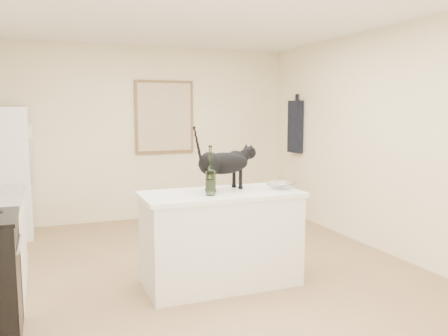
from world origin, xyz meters
TOP-DOWN VIEW (x-y plane):
  - floor at (0.00, 0.00)m, footprint 5.50×5.50m
  - ceiling at (0.00, 0.00)m, footprint 5.50×5.50m
  - wall_back at (0.00, 2.75)m, footprint 4.50×0.00m
  - wall_front at (0.00, -2.75)m, footprint 4.50×0.00m
  - wall_right at (2.25, 0.00)m, footprint 0.00×5.50m
  - island_base at (0.10, -0.20)m, footprint 1.44×0.67m
  - island_top at (0.10, -0.20)m, footprint 1.50×0.70m
  - fridge at (-1.95, 2.35)m, footprint 0.68×0.68m
  - artwork_frame at (0.30, 2.72)m, footprint 0.90×0.03m
  - artwork_canvas at (0.30, 2.70)m, footprint 0.82×0.00m
  - hanging_garment at (2.19, 2.05)m, footprint 0.08×0.34m
  - black_cat at (0.16, -0.11)m, footprint 0.69×0.39m
  - wine_bottle at (-0.05, -0.32)m, footprint 0.10×0.10m
  - glass_bowl at (0.70, -0.27)m, footprint 0.35×0.35m
  - fridge_paper at (-1.60, 2.47)m, footprint 0.07×0.14m

SIDE VIEW (x-z plane):
  - floor at x=0.00m, z-range 0.00..0.00m
  - island_base at x=0.10m, z-range 0.00..0.86m
  - fridge at x=-1.95m, z-range 0.00..1.70m
  - island_top at x=0.10m, z-range 0.86..0.90m
  - glass_bowl at x=0.70m, z-range 0.90..0.97m
  - wine_bottle at x=-0.05m, z-range 0.90..1.30m
  - black_cat at x=0.16m, z-range 0.90..1.36m
  - wall_back at x=0.00m, z-range -0.95..3.55m
  - wall_front at x=0.00m, z-range -0.95..3.55m
  - wall_right at x=2.25m, z-range -1.45..4.05m
  - fridge_paper at x=-1.60m, z-range 1.27..1.47m
  - hanging_garment at x=2.19m, z-range 1.00..1.80m
  - artwork_frame at x=0.30m, z-range 1.00..2.10m
  - artwork_canvas at x=0.30m, z-range 1.04..2.06m
  - ceiling at x=0.00m, z-range 2.60..2.60m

